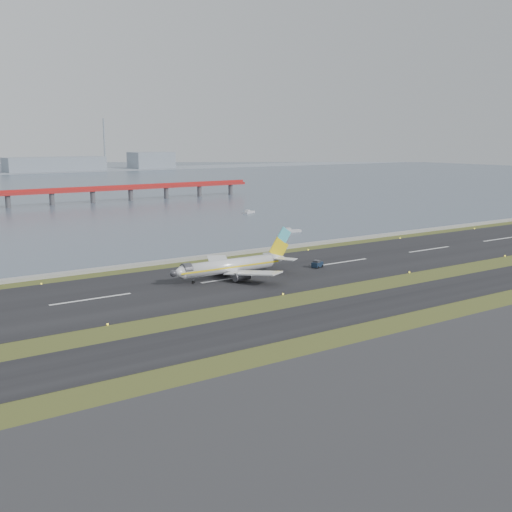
# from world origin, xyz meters

# --- Properties ---
(ground) EXTENTS (1000.00, 1000.00, 0.00)m
(ground) POSITION_xyz_m (0.00, 0.00, 0.00)
(ground) COLOR #36491A
(ground) RESTS_ON ground
(apron_strip) EXTENTS (1000.00, 50.00, 0.10)m
(apron_strip) POSITION_xyz_m (0.00, -55.00, 0.05)
(apron_strip) COLOR #313134
(apron_strip) RESTS_ON ground
(taxiway_strip) EXTENTS (1000.00, 18.00, 0.10)m
(taxiway_strip) POSITION_xyz_m (0.00, -12.00, 0.05)
(taxiway_strip) COLOR black
(taxiway_strip) RESTS_ON ground
(runway_strip) EXTENTS (1000.00, 45.00, 0.10)m
(runway_strip) POSITION_xyz_m (0.00, 30.00, 0.05)
(runway_strip) COLOR black
(runway_strip) RESTS_ON ground
(seawall) EXTENTS (1000.00, 2.50, 1.00)m
(seawall) POSITION_xyz_m (0.00, 60.00, 0.50)
(seawall) COLOR gray
(seawall) RESTS_ON ground
(red_pier) EXTENTS (260.00, 5.00, 10.20)m
(red_pier) POSITION_xyz_m (20.00, 250.00, 7.28)
(red_pier) COLOR #AB1E1D
(red_pier) RESTS_ON ground
(airliner) EXTENTS (38.52, 32.89, 12.80)m
(airliner) POSITION_xyz_m (0.54, 30.66, 3.46)
(airliner) COLOR white
(airliner) RESTS_ON ground
(pushback_tug) EXTENTS (4.14, 3.19, 2.35)m
(pushback_tug) POSITION_xyz_m (28.32, 28.11, 1.14)
(pushback_tug) COLOR #132134
(pushback_tug) RESTS_ON ground
(workboat_near) EXTENTS (8.00, 4.19, 1.86)m
(workboat_near) POSITION_xyz_m (66.40, 89.46, 0.59)
(workboat_near) COLOR silver
(workboat_near) RESTS_ON ground
(workboat_far) EXTENTS (8.06, 5.45, 1.88)m
(workboat_far) POSITION_xyz_m (89.47, 153.82, 0.60)
(workboat_far) COLOR silver
(workboat_far) RESTS_ON ground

